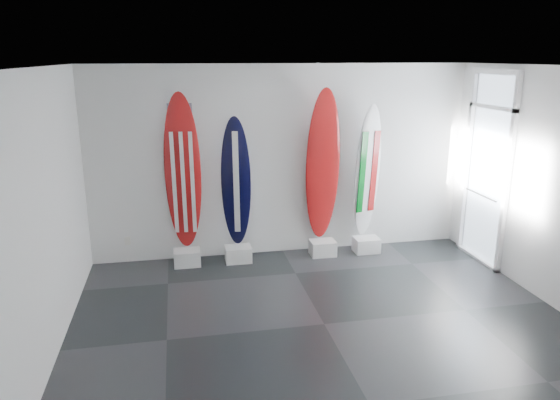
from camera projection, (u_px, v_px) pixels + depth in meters
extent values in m
plane|color=black|center=(324.00, 324.00, 6.25)|extent=(6.00, 6.00, 0.00)
plane|color=white|center=(331.00, 66.00, 5.45)|extent=(6.00, 6.00, 0.00)
plane|color=silver|center=(283.00, 161.00, 8.21)|extent=(6.00, 0.00, 6.00)
plane|color=silver|center=(432.00, 305.00, 3.49)|extent=(6.00, 0.00, 6.00)
plane|color=silver|center=(43.00, 220.00, 5.29)|extent=(0.00, 5.00, 5.00)
cube|color=silver|center=(187.00, 258.00, 7.99)|extent=(0.40, 0.30, 0.24)
ellipsoid|color=maroon|center=(183.00, 173.00, 7.73)|extent=(0.57, 0.32, 2.39)
cube|color=silver|center=(238.00, 254.00, 8.13)|extent=(0.40, 0.30, 0.24)
ellipsoid|color=black|center=(236.00, 182.00, 7.93)|extent=(0.49, 0.28, 2.02)
cube|color=silver|center=(323.00, 248.00, 8.39)|extent=(0.40, 0.30, 0.24)
ellipsoid|color=maroon|center=(323.00, 166.00, 8.13)|extent=(0.56, 0.28, 2.43)
cube|color=silver|center=(366.00, 245.00, 8.53)|extent=(0.40, 0.30, 0.24)
ellipsoid|color=silver|center=(367.00, 172.00, 8.30)|extent=(0.54, 0.36, 2.17)
cube|color=silver|center=(128.00, 241.00, 8.04)|extent=(0.09, 0.02, 0.13)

